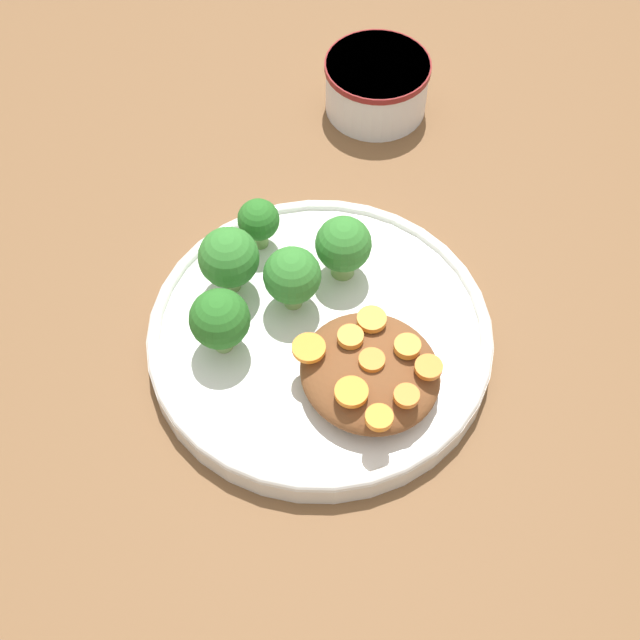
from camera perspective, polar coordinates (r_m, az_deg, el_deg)
The scene contains 18 objects.
ground_plane at distance 0.70m, azimuth -0.00°, elevation -1.63°, with size 4.00×4.00×0.00m, color brown.
plate at distance 0.68m, azimuth -0.00°, elevation -1.02°, with size 0.26×0.26×0.03m.
dip_bowl at distance 0.85m, azimuth 3.65°, elevation 14.90°, with size 0.10×0.10×0.05m.
stew_mound at distance 0.64m, azimuth 3.46°, elevation -3.19°, with size 0.10×0.10×0.03m, color brown.
broccoli_floret_0 at distance 0.68m, azimuth -5.85°, elevation 3.96°, with size 0.05×0.05×0.06m.
broccoli_floret_1 at distance 0.65m, azimuth -6.43°, elevation 0.01°, with size 0.04×0.04×0.06m.
broccoli_floret_2 at distance 0.69m, azimuth 1.51°, elevation 4.77°, with size 0.04×0.04×0.06m.
broccoli_floret_3 at distance 0.67m, azimuth -1.87°, elevation 2.75°, with size 0.04×0.04×0.06m.
broccoli_floret_4 at distance 0.71m, azimuth -3.95°, elevation 6.34°, with size 0.03×0.03×0.05m.
carrot_slice_0 at distance 0.63m, azimuth -0.72°, elevation -1.80°, with size 0.02×0.02×0.00m, color orange.
carrot_slice_1 at distance 0.61m, azimuth 2.02°, elevation -4.63°, with size 0.02×0.02×0.00m, color orange.
carrot_slice_2 at distance 0.64m, azimuth 3.33°, elevation 0.04°, with size 0.02×0.02×0.00m, color orange.
carrot_slice_3 at distance 0.61m, azimuth 5.84°, elevation -4.65°, with size 0.02×0.02×0.01m, color orange.
carrot_slice_4 at distance 0.63m, azimuth 6.97°, elevation -3.02°, with size 0.02×0.02×0.00m, color orange.
carrot_slice_5 at distance 0.63m, azimuth 1.71°, elevation -1.25°, with size 0.02×0.02×0.01m, color orange.
carrot_slice_6 at distance 0.63m, azimuth 5.61°, elevation -1.69°, with size 0.02×0.02×0.01m, color orange.
carrot_slice_7 at distance 0.60m, azimuth 3.81°, elevation -6.25°, with size 0.02×0.02×0.01m, color orange.
carrot_slice_8 at distance 0.63m, azimuth 3.41°, elevation -2.52°, with size 0.02×0.02×0.00m, color orange.
Camera 1 is at (0.23, 0.29, 0.59)m, focal length 50.00 mm.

